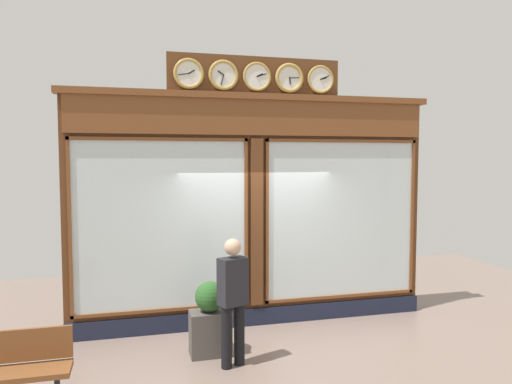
% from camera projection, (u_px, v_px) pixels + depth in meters
% --- Properties ---
extents(shop_facade, '(6.02, 0.42, 4.33)m').
position_uv_depth(shop_facade, '(254.00, 207.00, 7.86)').
color(shop_facade, '#5B3319').
rests_on(shop_facade, ground_plane).
extents(pedestrian, '(0.42, 0.34, 1.69)m').
position_uv_depth(pedestrian, '(233.00, 296.00, 6.24)').
color(pedestrian, black).
rests_on(pedestrian, ground_plane).
extents(planter_box, '(0.56, 0.36, 0.61)m').
position_uv_depth(planter_box, '(210.00, 333.00, 6.65)').
color(planter_box, '#4C4742').
rests_on(planter_box, ground_plane).
extents(planter_shrub, '(0.42, 0.42, 0.42)m').
position_uv_depth(planter_shrub, '(210.00, 297.00, 6.61)').
color(planter_shrub, '#285623').
rests_on(planter_shrub, planter_box).
extents(street_bench, '(1.40, 0.40, 0.87)m').
position_uv_depth(street_bench, '(2.00, 366.00, 5.08)').
color(street_bench, brown).
rests_on(street_bench, ground_plane).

